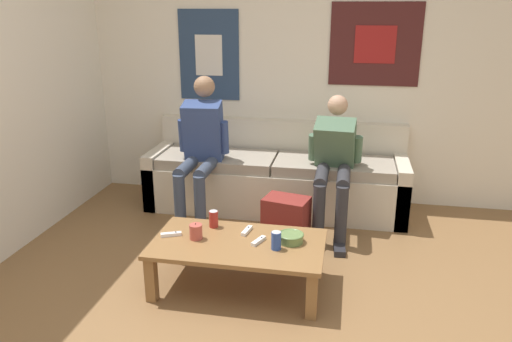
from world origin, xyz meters
The scene contains 14 objects.
ground_plane centered at (0.00, 0.00, 0.00)m, with size 18.00×18.00×0.00m, color brown.
wall_back centered at (0.00, 2.38, 1.28)m, with size 10.00×0.07×2.55m.
couch centered at (-0.12, 2.01, 0.29)m, with size 2.44×0.72×0.81m.
coffee_table centered at (-0.15, 0.50, 0.30)m, with size 1.17×0.65×0.35m.
person_seated_adult centered at (-0.75, 1.64, 0.70)m, with size 0.47×0.83×1.29m.
person_seated_teen centered at (0.43, 1.64, 0.63)m, with size 0.47×0.93×1.14m.
backpack centered at (0.08, 1.22, 0.19)m, with size 0.40×0.34×0.41m.
ceramic_bowl centered at (0.20, 0.57, 0.38)m, with size 0.18×0.18×0.06m.
pillar_candle centered at (-0.45, 0.50, 0.40)m, with size 0.09×0.09×0.12m.
drink_can_blue centered at (0.12, 0.45, 0.41)m, with size 0.07×0.07×0.12m.
drink_can_red centered at (-0.38, 0.71, 0.41)m, with size 0.07×0.07×0.12m.
game_controller_near_left centered at (-0.64, 0.51, 0.36)m, with size 0.15×0.09×0.03m.
game_controller_near_right centered at (-0.02, 0.52, 0.36)m, with size 0.08×0.15×0.03m.
game_controller_far_center centered at (-0.13, 0.67, 0.36)m, with size 0.06×0.15×0.03m.
Camera 1 is at (0.55, -2.49, 1.88)m, focal length 35.00 mm.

